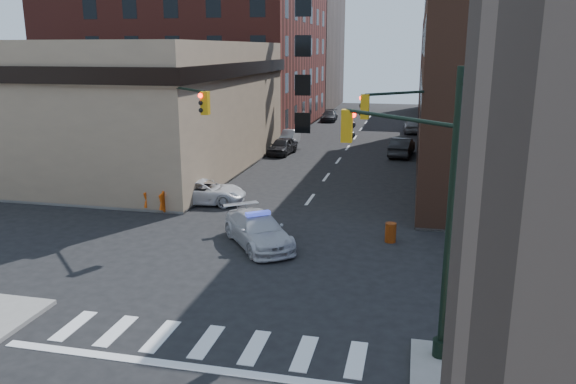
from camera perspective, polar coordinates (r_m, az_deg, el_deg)
The scene contains 28 objects.
ground at distance 23.49m, azimuth -2.30°, elevation -7.01°, with size 140.00×140.00×0.00m, color black.
sidewalk_nw at distance 61.64m, azimuth -15.20°, elevation 5.99°, with size 34.00×54.50×0.15m, color gray.
bank_building at distance 44.14m, azimuth -18.48°, elevation 8.38°, with size 22.00×22.00×9.00m, color #978063.
apartment_block at distance 65.83m, azimuth -9.22°, elevation 17.22°, with size 25.00×25.00×24.00m, color #5B231C.
commercial_row_ne at distance 44.22m, azimuth 22.71°, elevation 11.28°, with size 14.00×34.00×14.00m, color #522F20.
filler_nw at distance 85.90m, azimuth -1.89°, elevation 14.02°, with size 20.00×18.00×16.00m, color brown.
filler_ne at distance 79.56m, azimuth 19.20°, elevation 11.78°, with size 16.00×16.00×12.00m, color #5B231C.
signal_pole_se at distance 16.07m, azimuth 13.40°, elevation -0.27°, with size 5.40×5.27×8.00m.
signal_pole_nw at distance 29.18m, azimuth -10.83°, elevation 5.81°, with size 3.58×3.67×8.00m.
signal_pole_ne at distance 26.78m, azimuth 12.87°, elevation 4.95°, with size 3.67×3.58×8.00m.
tree_ne_near at distance 47.40m, azimuth 15.01°, elevation 7.77°, with size 3.00×3.00×4.85m.
tree_ne_far at distance 55.36m, azimuth 14.76°, elevation 8.67°, with size 3.00×3.00×4.85m.
police_car at distance 25.09m, azimuth -3.05°, elevation -3.87°, with size 2.01×4.93×1.43m, color silver.
pickup at distance 32.22m, azimuth -8.62°, elevation 0.05°, with size 2.24×4.87×1.35m, color silver.
parked_car_wnear at distance 46.67m, azimuth -0.59°, elevation 4.69°, with size 1.63×4.06×1.38m, color black.
parked_car_wfar at distance 51.30m, azimuth 0.00°, elevation 5.55°, with size 1.43×4.09×1.35m, color gray.
parked_car_wdeep at distance 68.59m, azimuth 4.21°, elevation 7.73°, with size 1.78×4.37×1.27m, color black.
parked_car_enear at distance 46.76m, azimuth 11.48°, elevation 4.51°, with size 1.61×4.63×1.52m, color black.
parked_car_efar at distance 60.39m, azimuth 12.57°, elevation 6.65°, with size 1.83×4.56×1.55m, color gray.
pedestrian_a at distance 33.70m, azimuth -9.68°, elevation 1.27°, with size 0.64×0.42×1.76m, color black.
pedestrian_b at distance 34.33m, azimuth -14.39°, elevation 1.44°, with size 0.96×0.75×1.97m, color black.
pedestrian_c at distance 35.55m, azimuth -14.59°, elevation 1.52°, with size 0.92×0.38×1.56m, color #222533.
barrel_road at distance 25.98m, azimuth 10.38°, elevation -4.07°, with size 0.50×0.50×0.89m, color #C76609.
barrel_bank at distance 32.41m, azimuth -7.94°, elevation -0.26°, with size 0.50×0.50×0.89m, color orange.
barricade_se_a at distance 17.53m, azimuth 20.92°, elevation -13.48°, with size 1.36×0.68×1.02m, color #DD5A0A, non-canonical shape.
barricade_se_b at distance 16.41m, azimuth 21.52°, elevation -15.67°, with size 1.27×0.63×0.95m, color #DF5D0A, non-canonical shape.
barricade_nw_a at distance 30.95m, azimuth -13.12°, elevation -0.78°, with size 1.37×0.69×1.03m, color red, non-canonical shape.
barricade_nw_b at distance 32.74m, azimuth -13.43°, elevation -0.07°, with size 1.23×0.61×0.92m, color red, non-canonical shape.
Camera 1 is at (5.77, -21.09, 8.58)m, focal length 35.00 mm.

